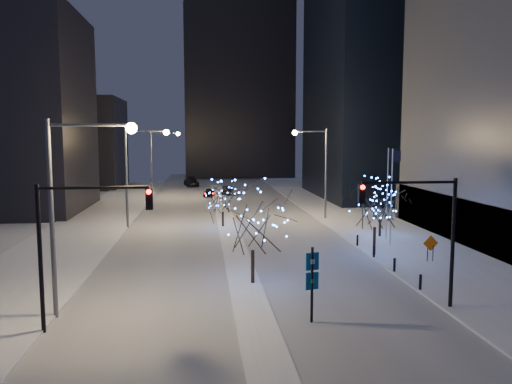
{
  "coord_description": "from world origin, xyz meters",
  "views": [
    {
      "loc": [
        -2.56,
        -23.4,
        9.13
      ],
      "look_at": [
        1.48,
        13.55,
        5.0
      ],
      "focal_mm": 35.0,
      "sensor_mm": 36.0,
      "label": 1
    }
  ],
  "objects": [
    {
      "name": "flagpoles",
      "position": [
        13.37,
        17.25,
        4.8
      ],
      "size": [
        1.35,
        2.6,
        8.0
      ],
      "color": "silver",
      "rests_on": "east_sidewalk"
    },
    {
      "name": "traffic_signal_east",
      "position": [
        8.94,
        1.0,
        4.76
      ],
      "size": [
        5.26,
        0.43,
        7.0
      ],
      "color": "black",
      "rests_on": "ground"
    },
    {
      "name": "ground",
      "position": [
        0.0,
        0.0,
        0.0
      ],
      "size": [
        160.0,
        160.0,
        0.0
      ],
      "primitive_type": "plane",
      "color": "silver",
      "rests_on": "ground"
    },
    {
      "name": "wayfinding_sign",
      "position": [
        2.75,
        -0.1,
        2.33
      ],
      "size": [
        0.67,
        0.26,
        3.79
      ],
      "rotation": [
        0.0,
        0.0,
        0.26
      ],
      "color": "black",
      "rests_on": "ground"
    },
    {
      "name": "filler_west_far",
      "position": [
        -26.0,
        70.0,
        8.0
      ],
      "size": [
        18.0,
        16.0,
        16.0
      ],
      "primitive_type": "cube",
      "color": "black",
      "rests_on": "ground"
    },
    {
      "name": "construction_sign",
      "position": [
        13.81,
        10.34,
        1.31
      ],
      "size": [
        1.17,
        0.14,
        1.93
      ],
      "rotation": [
        0.0,
        0.0,
        0.08
      ],
      "color": "black",
      "rests_on": "east_sidewalk"
    },
    {
      "name": "east_sidewalk",
      "position": [
        15.0,
        20.0,
        0.07
      ],
      "size": [
        10.0,
        90.0,
        0.15
      ],
      "primitive_type": "cube",
      "color": "white",
      "rests_on": "ground"
    },
    {
      "name": "car_far",
      "position": [
        -4.52,
        69.5,
        0.82
      ],
      "size": [
        3.18,
        5.92,
        1.63
      ],
      "primitive_type": "imported",
      "rotation": [
        0.0,
        0.0,
        0.16
      ],
      "color": "#222227",
      "rests_on": "ground"
    },
    {
      "name": "road",
      "position": [
        0.0,
        35.0,
        0.01
      ],
      "size": [
        20.0,
        130.0,
        0.02
      ],
      "primitive_type": "cube",
      "color": "silver",
      "rests_on": "ground"
    },
    {
      "name": "median",
      "position": [
        0.0,
        30.0,
        0.07
      ],
      "size": [
        2.0,
        80.0,
        0.15
      ],
      "primitive_type": "cube",
      "color": "white",
      "rests_on": "ground"
    },
    {
      "name": "bollards",
      "position": [
        10.2,
        10.0,
        0.6
      ],
      "size": [
        0.16,
        12.16,
        0.9
      ],
      "color": "black",
      "rests_on": "east_sidewalk"
    },
    {
      "name": "holiday_tree_plaza_near",
      "position": [
        10.5,
        12.81,
        3.97
      ],
      "size": [
        5.49,
        5.49,
        5.85
      ],
      "color": "black",
      "rests_on": "east_sidewalk"
    },
    {
      "name": "holiday_tree_median_far",
      "position": [
        -0.5,
        26.19,
        2.98
      ],
      "size": [
        4.52,
        4.52,
        4.44
      ],
      "color": "black",
      "rests_on": "median"
    },
    {
      "name": "street_lamp_east",
      "position": [
        10.08,
        30.0,
        6.45
      ],
      "size": [
        3.9,
        0.56,
        10.0
      ],
      "color": "#595E66",
      "rests_on": "ground"
    },
    {
      "name": "holiday_tree_plaza_far",
      "position": [
        13.43,
        19.59,
        3.05
      ],
      "size": [
        4.03,
        4.03,
        4.56
      ],
      "color": "black",
      "rests_on": "east_sidewalk"
    },
    {
      "name": "street_lamp_w_far",
      "position": [
        -8.94,
        52.0,
        6.5
      ],
      "size": [
        4.4,
        0.56,
        10.0
      ],
      "color": "#595E66",
      "rests_on": "ground"
    },
    {
      "name": "car_near",
      "position": [
        -1.5,
        52.83,
        0.63
      ],
      "size": [
        1.91,
        3.85,
        1.26
      ],
      "primitive_type": "imported",
      "rotation": [
        0.0,
        0.0,
        -0.12
      ],
      "color": "black",
      "rests_on": "ground"
    },
    {
      "name": "street_lamp_w_near",
      "position": [
        -8.94,
        2.0,
        6.5
      ],
      "size": [
        4.4,
        0.56,
        10.0
      ],
      "color": "#595E66",
      "rests_on": "ground"
    },
    {
      "name": "horizon_block",
      "position": [
        6.0,
        92.0,
        21.0
      ],
      "size": [
        24.0,
        14.0,
        42.0
      ],
      "primitive_type": "cube",
      "color": "black",
      "rests_on": "ground"
    },
    {
      "name": "traffic_signal_west",
      "position": [
        -8.44,
        -0.0,
        4.76
      ],
      "size": [
        5.26,
        0.43,
        7.0
      ],
      "color": "black",
      "rests_on": "ground"
    },
    {
      "name": "street_lamp_w_mid",
      "position": [
        -8.94,
        27.0,
        6.5
      ],
      "size": [
        4.4,
        0.56,
        10.0
      ],
      "color": "#595E66",
      "rests_on": "ground"
    },
    {
      "name": "holiday_tree_median_near",
      "position": [
        0.5,
        6.47,
        4.12
      ],
      "size": [
        6.69,
        6.69,
        6.3
      ],
      "color": "black",
      "rests_on": "median"
    },
    {
      "name": "west_sidewalk",
      "position": [
        -14.0,
        20.0,
        0.07
      ],
      "size": [
        8.0,
        90.0,
        0.15
      ],
      "primitive_type": "cube",
      "color": "white",
      "rests_on": "ground"
    },
    {
      "name": "car_mid",
      "position": [
        1.5,
        54.89,
        0.7
      ],
      "size": [
        2.06,
        4.42,
        1.4
      ],
      "primitive_type": "imported",
      "rotation": [
        0.0,
        0.0,
        3.0
      ],
      "color": "black",
      "rests_on": "ground"
    }
  ]
}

